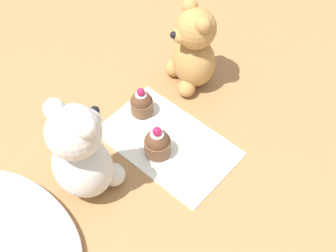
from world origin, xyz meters
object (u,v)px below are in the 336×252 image
(cupcake_near_cream_bear, at_px, (157,142))
(cupcake_near_tan_bear, at_px, (142,103))
(teddy_bear_tan, at_px, (193,50))
(teddy_bear_cream, at_px, (81,154))

(cupcake_near_cream_bear, height_order, cupcake_near_tan_bear, cupcake_near_cream_bear)
(teddy_bear_tan, bearing_deg, cupcake_near_tan_bear, -72.65)
(teddy_bear_tan, relative_size, cupcake_near_cream_bear, 2.68)
(teddy_bear_cream, height_order, teddy_bear_tan, teddy_bear_cream)
(teddy_bear_tan, bearing_deg, teddy_bear_cream, -60.91)
(teddy_bear_cream, xyz_separation_m, cupcake_near_tan_bear, (0.04, -0.19, -0.07))
(teddy_bear_tan, distance_m, cupcake_near_tan_bear, 0.15)
(cupcake_near_cream_bear, bearing_deg, teddy_bear_cream, 70.51)
(teddy_bear_tan, xyz_separation_m, cupcake_near_cream_bear, (-0.07, 0.19, -0.06))
(teddy_bear_cream, distance_m, cupcake_near_tan_bear, 0.20)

